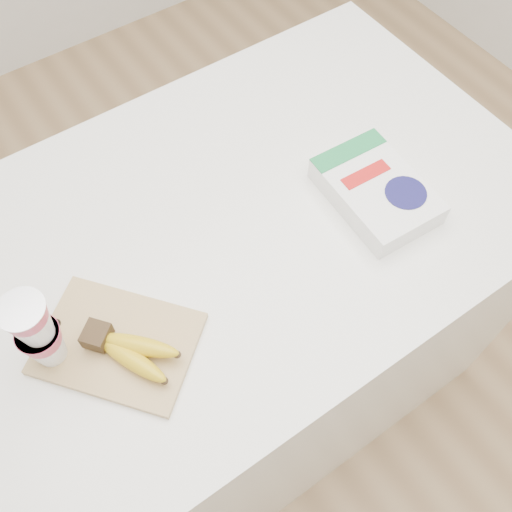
{
  "coord_description": "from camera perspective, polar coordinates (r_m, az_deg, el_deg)",
  "views": [
    {
      "loc": [
        -0.38,
        -0.6,
        1.97
      ],
      "look_at": [
        -0.05,
        -0.12,
        1.02
      ],
      "focal_mm": 40.0,
      "sensor_mm": 36.0,
      "label": 1
    }
  ],
  "objects": [
    {
      "name": "room",
      "position": [
        0.95,
        -1.65,
        17.45
      ],
      "size": [
        4.0,
        4.0,
        4.0
      ],
      "color": "tan",
      "rests_on": "ground"
    },
    {
      "name": "table",
      "position": [
        1.64,
        -0.91,
        -5.74
      ],
      "size": [
        1.31,
        0.87,
        0.98
      ],
      "primitive_type": "cube",
      "color": "white",
      "rests_on": "ground"
    },
    {
      "name": "cutting_board",
      "position": [
        1.09,
        -13.65,
        -8.48
      ],
      "size": [
        0.34,
        0.35,
        0.01
      ],
      "primitive_type": "cube",
      "rotation": [
        0.0,
        0.0,
        0.68
      ],
      "color": "tan",
      "rests_on": "table"
    },
    {
      "name": "bananas",
      "position": [
        1.05,
        -12.57,
        -9.14
      ],
      "size": [
        0.15,
        0.18,
        0.05
      ],
      "color": "#382816",
      "rests_on": "cutting_board"
    },
    {
      "name": "yogurt_stack",
      "position": [
        1.03,
        -21.11,
        -7.03
      ],
      "size": [
        0.08,
        0.08,
        0.18
      ],
      "color": "white",
      "rests_on": "cutting_board"
    },
    {
      "name": "cereal_box",
      "position": [
        1.25,
        11.9,
        6.39
      ],
      "size": [
        0.19,
        0.27,
        0.06
      ],
      "rotation": [
        0.0,
        0.0,
        -0.05
      ],
      "color": "white",
      "rests_on": "table"
    }
  ]
}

